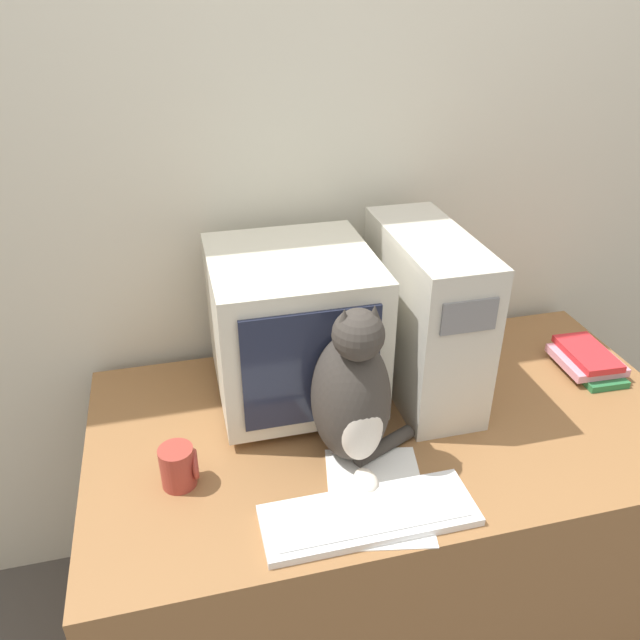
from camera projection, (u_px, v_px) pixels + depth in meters
wall_back at (345, 175)px, 1.73m from camera, size 7.00×0.05×2.50m
desk at (384, 524)px, 1.77m from camera, size 1.50×0.80×0.75m
crt_monitor at (293, 327)px, 1.58m from camera, size 0.40×0.42×0.40m
computer_tower at (424, 314)px, 1.61m from camera, size 0.19×0.47×0.44m
keyboard at (369, 515)px, 1.29m from camera, size 0.45×0.15×0.02m
cat at (353, 396)px, 1.38m from camera, size 0.26×0.27×0.41m
book_stack at (588, 360)px, 1.76m from camera, size 0.16×0.22×0.06m
pen at (313, 500)px, 1.34m from camera, size 0.13×0.01×0.01m
paper_sheet at (377, 495)px, 1.35m from camera, size 0.26×0.33×0.00m
mug at (179, 466)px, 1.36m from camera, size 0.08×0.08×0.10m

